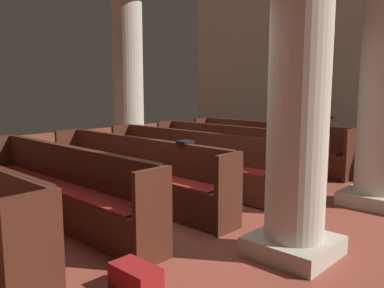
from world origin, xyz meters
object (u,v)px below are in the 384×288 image
(pew_row_4, at_px, (60,183))
(hymn_book, at_px, (185,142))
(pew_row_2, at_px, (189,159))
(pillar_far_side, at_px, (128,70))
(pillar_aisle_rear, at_px, (300,51))
(lectern, at_px, (319,142))
(kneeler_box_red, at_px, (135,278))
(pew_row_3, at_px, (134,169))
(pew_row_0, at_px, (266,144))
(pew_row_1, at_px, (231,150))

(pew_row_4, height_order, hymn_book, hymn_book)
(pew_row_2, relative_size, pillar_far_side, 0.93)
(pew_row_4, height_order, pillar_aisle_rear, pillar_aisle_rear)
(hymn_book, bearing_deg, pew_row_4, -122.35)
(pillar_far_side, height_order, lectern, pillar_far_side)
(kneeler_box_red, bearing_deg, pew_row_4, 167.27)
(pew_row_3, bearing_deg, pillar_far_side, 142.88)
(lectern, bearing_deg, pillar_far_side, -138.54)
(pew_row_0, relative_size, pew_row_1, 1.00)
(pew_row_2, distance_m, pillar_far_side, 3.00)
(pew_row_0, relative_size, lectern, 3.22)
(pew_row_4, distance_m, lectern, 5.73)
(pew_row_1, bearing_deg, pillar_aisle_rear, -42.20)
(pew_row_3, distance_m, hymn_book, 0.96)
(pew_row_2, height_order, pew_row_4, same)
(pew_row_4, bearing_deg, pew_row_2, 90.00)
(pillar_aisle_rear, bearing_deg, pew_row_2, 155.04)
(pew_row_2, bearing_deg, pillar_far_side, 162.95)
(pew_row_0, xyz_separation_m, pew_row_4, (0.00, -4.50, 0.00))
(pew_row_0, distance_m, pew_row_2, 2.25)
(pew_row_0, distance_m, hymn_book, 3.32)
(pillar_far_side, bearing_deg, pew_row_1, 8.17)
(pew_row_0, height_order, pew_row_2, same)
(pillar_aisle_rear, bearing_deg, hymn_book, 171.73)
(pew_row_3, bearing_deg, pew_row_2, 90.00)
(pew_row_3, relative_size, pillar_far_side, 0.93)
(pillar_far_side, distance_m, lectern, 4.33)
(pew_row_0, bearing_deg, pillar_far_side, -149.30)
(lectern, xyz_separation_m, kneeler_box_red, (1.43, -6.15, -0.35))
(hymn_book, bearing_deg, pillar_far_side, 152.92)
(pew_row_0, bearing_deg, hymn_book, -75.37)
(pew_row_1, xyz_separation_m, kneeler_box_red, (1.98, -3.82, -0.37))
(pew_row_3, distance_m, pillar_far_side, 3.46)
(pillar_aisle_rear, height_order, hymn_book, pillar_aisle_rear)
(pew_row_0, relative_size, pew_row_4, 1.00)
(pillar_aisle_rear, bearing_deg, pew_row_0, 126.57)
(pew_row_3, bearing_deg, hymn_book, 12.75)
(pew_row_0, xyz_separation_m, pillar_aisle_rear, (2.55, -3.43, 1.48))
(pew_row_3, relative_size, kneeler_box_red, 8.16)
(pew_row_0, height_order, pillar_far_side, pillar_far_side)
(pew_row_2, height_order, lectern, lectern)
(pew_row_2, xyz_separation_m, pillar_far_side, (-2.50, 0.77, 1.48))
(pew_row_1, height_order, pew_row_4, same)
(pillar_aisle_rear, relative_size, kneeler_box_red, 8.82)
(lectern, bearing_deg, kneeler_box_red, -76.90)
(pew_row_2, bearing_deg, pew_row_1, 90.00)
(pew_row_4, height_order, lectern, lectern)
(pew_row_0, distance_m, lectern, 1.32)
(pillar_far_side, xyz_separation_m, kneeler_box_red, (4.47, -3.46, -1.85))
(pillar_far_side, xyz_separation_m, pillar_aisle_rear, (5.04, -1.95, 0.00))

